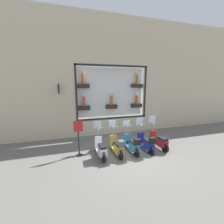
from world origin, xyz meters
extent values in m
plane|color=#66635E|center=(0.00, 0.00, 0.00)|extent=(120.00, 120.00, 0.00)
cube|color=beige|center=(3.60, -10.28, 4.03)|extent=(0.40, 15.43, 8.06)
cube|color=beige|center=(3.60, 0.00, 0.55)|extent=(0.40, 5.14, 1.11)
cube|color=beige|center=(3.60, 0.00, 6.46)|extent=(0.40, 5.14, 3.20)
cube|color=black|center=(3.39, 0.00, 4.80)|extent=(0.04, 5.14, 0.12)
cube|color=black|center=(3.39, 0.00, 1.17)|extent=(0.04, 5.14, 0.12)
cube|color=black|center=(3.39, -2.51, 2.99)|extent=(0.04, 0.12, 3.76)
cube|color=black|center=(3.39, 2.51, 2.99)|extent=(0.04, 0.12, 3.76)
cube|color=white|center=(3.95, 0.00, 2.99)|extent=(0.04, 4.90, 3.52)
cube|color=#28231E|center=(3.73, -2.00, 3.45)|extent=(0.36, 0.81, 0.28)
cylinder|color=#B26B2D|center=(3.73, -2.00, 3.91)|extent=(0.18, 0.18, 0.66)
sphere|color=beige|center=(3.73, -2.00, 4.36)|extent=(0.24, 0.24, 0.24)
cube|color=#28231E|center=(3.73, 2.00, 3.45)|extent=(0.36, 0.81, 0.28)
cylinder|color=#B26B2D|center=(3.73, 2.00, 3.91)|extent=(0.18, 0.18, 0.65)
sphere|color=beige|center=(3.73, 2.00, 4.35)|extent=(0.23, 0.23, 0.23)
cube|color=#28231E|center=(3.73, -2.00, 1.95)|extent=(0.36, 0.81, 0.28)
cylinder|color=#CC4C23|center=(3.73, -2.00, 2.40)|extent=(0.17, 0.17, 0.63)
sphere|color=white|center=(3.73, -2.00, 2.83)|extent=(0.23, 0.23, 0.23)
cube|color=#28231E|center=(3.73, 0.00, 1.95)|extent=(0.36, 0.81, 0.28)
cylinder|color=#B26B2D|center=(3.73, 0.00, 2.42)|extent=(0.18, 0.18, 0.66)
sphere|color=white|center=(3.73, 0.00, 2.86)|extent=(0.24, 0.24, 0.24)
cube|color=#28231E|center=(3.73, 2.00, 1.95)|extent=(0.36, 0.81, 0.28)
cylinder|color=#CC4C23|center=(3.73, 2.00, 2.40)|extent=(0.17, 0.17, 0.62)
sphere|color=white|center=(3.73, 2.00, 2.82)|extent=(0.22, 0.22, 0.22)
cylinder|color=black|center=(3.23, 3.56, 3.29)|extent=(0.35, 0.05, 0.05)
torus|color=black|center=(3.05, 3.56, 3.29)|extent=(0.64, 0.07, 0.64)
cylinder|color=white|center=(3.05, 3.56, 3.29)|extent=(0.53, 0.03, 0.53)
cylinder|color=black|center=(0.91, -1.73, 0.27)|extent=(0.54, 0.09, 0.54)
cylinder|color=black|center=(-0.36, -1.73, 0.27)|extent=(0.54, 0.09, 0.54)
cube|color=maroon|center=(0.27, -1.73, 0.26)|extent=(1.02, 0.38, 0.06)
cube|color=maroon|center=(-0.10, -1.73, 0.47)|extent=(0.61, 0.35, 0.36)
cube|color=black|center=(-0.10, -1.73, 0.70)|extent=(0.58, 0.31, 0.10)
cube|color=maroon|center=(0.82, -1.73, 0.57)|extent=(0.12, 0.37, 0.56)
cylinder|color=gray|center=(0.89, -1.73, 1.06)|extent=(0.20, 0.06, 0.45)
cylinder|color=gray|center=(0.96, -1.73, 1.27)|extent=(0.04, 0.61, 0.04)
cube|color=silver|center=(1.00, -1.73, 1.50)|extent=(0.11, 0.42, 0.44)
cylinder|color=black|center=(0.94, -0.89, 0.23)|extent=(0.45, 0.09, 0.45)
cylinder|color=black|center=(-0.40, -0.89, 0.23)|extent=(0.45, 0.09, 0.45)
cube|color=navy|center=(0.27, -0.89, 0.21)|extent=(1.02, 0.38, 0.06)
cube|color=navy|center=(-0.10, -0.89, 0.42)|extent=(0.61, 0.35, 0.36)
cube|color=black|center=(-0.10, -0.89, 0.65)|extent=(0.58, 0.31, 0.10)
cube|color=navy|center=(0.82, -0.89, 0.52)|extent=(0.12, 0.37, 0.56)
cylinder|color=gray|center=(0.89, -0.89, 1.02)|extent=(0.20, 0.06, 0.45)
cylinder|color=gray|center=(0.96, -0.89, 1.23)|extent=(0.04, 0.60, 0.04)
cube|color=silver|center=(1.00, -0.89, 1.45)|extent=(0.11, 0.42, 0.43)
cube|color=black|center=(-0.44, -0.89, 0.81)|extent=(0.28, 0.28, 0.28)
cylinder|color=black|center=(0.93, -0.05, 0.25)|extent=(0.49, 0.09, 0.49)
cylinder|color=black|center=(-0.38, -0.05, 0.25)|extent=(0.49, 0.09, 0.49)
cube|color=teal|center=(0.27, -0.05, 0.23)|extent=(1.02, 0.39, 0.06)
cube|color=teal|center=(-0.10, -0.05, 0.44)|extent=(0.61, 0.35, 0.36)
cube|color=black|center=(-0.10, -0.05, 0.67)|extent=(0.58, 0.31, 0.10)
cube|color=teal|center=(0.82, -0.05, 0.54)|extent=(0.12, 0.37, 0.56)
cylinder|color=gray|center=(0.89, -0.05, 1.04)|extent=(0.20, 0.06, 0.45)
cylinder|color=gray|center=(0.96, -0.05, 1.25)|extent=(0.04, 0.61, 0.04)
cube|color=silver|center=(1.00, -0.05, 1.40)|extent=(0.08, 0.42, 0.29)
cube|color=black|center=(-0.43, -0.05, 0.83)|extent=(0.28, 0.28, 0.28)
cylinder|color=black|center=(0.92, 0.79, 0.25)|extent=(0.51, 0.09, 0.51)
cylinder|color=black|center=(-0.37, 0.79, 0.25)|extent=(0.51, 0.09, 0.51)
cube|color=olive|center=(0.27, 0.79, 0.24)|extent=(1.02, 0.39, 0.06)
cube|color=olive|center=(-0.10, 0.79, 0.45)|extent=(0.61, 0.35, 0.36)
cube|color=black|center=(-0.10, 0.79, 0.68)|extent=(0.58, 0.31, 0.10)
cube|color=olive|center=(0.82, 0.79, 0.55)|extent=(0.12, 0.37, 0.56)
cylinder|color=gray|center=(0.89, 0.79, 1.04)|extent=(0.20, 0.06, 0.45)
cylinder|color=gray|center=(0.96, 0.79, 1.26)|extent=(0.04, 0.60, 0.04)
cube|color=silver|center=(1.00, 0.79, 1.45)|extent=(0.10, 0.42, 0.38)
cube|color=#4C4C51|center=(-0.42, 0.79, 0.84)|extent=(0.28, 0.28, 0.28)
cylinder|color=black|center=(0.92, 1.63, 0.25)|extent=(0.51, 0.09, 0.51)
cylinder|color=black|center=(-0.37, 1.63, 0.25)|extent=(0.51, 0.09, 0.51)
cube|color=silver|center=(0.27, 1.63, 0.24)|extent=(1.02, 0.38, 0.06)
cube|color=silver|center=(-0.10, 1.63, 0.45)|extent=(0.61, 0.35, 0.36)
cube|color=black|center=(-0.10, 1.63, 0.68)|extent=(0.58, 0.31, 0.10)
cube|color=silver|center=(0.82, 1.63, 0.55)|extent=(0.12, 0.37, 0.56)
cylinder|color=gray|center=(0.89, 1.63, 1.04)|extent=(0.20, 0.06, 0.45)
cylinder|color=gray|center=(0.96, 1.63, 1.26)|extent=(0.04, 0.60, 0.04)
cube|color=silver|center=(1.00, 1.63, 1.45)|extent=(0.09, 0.42, 0.37)
cylinder|color=#232326|center=(0.63, 2.66, 0.01)|extent=(0.36, 0.36, 0.02)
cylinder|color=#232326|center=(0.63, 2.66, 0.94)|extent=(0.07, 0.07, 1.89)
cube|color=red|center=(0.61, 2.66, 1.56)|extent=(0.03, 0.45, 0.55)
camera|label=1|loc=(-6.65, 3.14, 3.63)|focal=24.00mm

